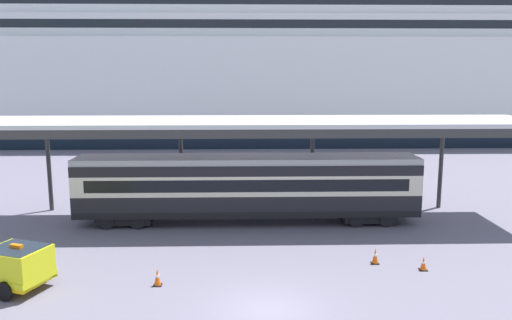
{
  "coord_description": "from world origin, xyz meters",
  "views": [
    {
      "loc": [
        -0.91,
        -18.65,
        9.18
      ],
      "look_at": [
        -0.18,
        8.2,
        4.5
      ],
      "focal_mm": 36.1,
      "sensor_mm": 36.0,
      "label": 1
    }
  ],
  "objects": [
    {
      "name": "platform_canopy",
      "position": [
        -0.6,
        12.13,
        6.02
      ],
      "size": [
        34.74,
        6.19,
        6.27
      ],
      "color": "silver",
      "rests_on": "ground"
    },
    {
      "name": "ground_plane",
      "position": [
        0.0,
        0.0,
        0.0
      ],
      "size": [
        400.0,
        400.0,
        0.0
      ],
      "primitive_type": "plane",
      "color": "slate"
    },
    {
      "name": "service_truck",
      "position": [
        -11.24,
        2.48,
        0.99
      ],
      "size": [
        5.58,
        3.72,
        2.02
      ],
      "color": "yellow",
      "rests_on": "ground"
    },
    {
      "name": "traffic_cone_mid",
      "position": [
        -4.6,
        2.46,
        0.37
      ],
      "size": [
        0.36,
        0.36,
        0.76
      ],
      "color": "black",
      "rests_on": "ground"
    },
    {
      "name": "traffic_cone_near",
      "position": [
        5.47,
        4.75,
        0.38
      ],
      "size": [
        0.36,
        0.36,
        0.77
      ],
      "color": "black",
      "rests_on": "ground"
    },
    {
      "name": "cruise_ship",
      "position": [
        -10.18,
        55.52,
        14.09
      ],
      "size": [
        166.4,
        27.94,
        40.54
      ],
      "color": "black",
      "rests_on": "ground"
    },
    {
      "name": "train_carriage",
      "position": [
        -0.6,
        11.71,
        2.3
      ],
      "size": [
        20.45,
        2.81,
        4.11
      ],
      "color": "black",
      "rests_on": "ground"
    },
    {
      "name": "traffic_cone_far",
      "position": [
        7.51,
        3.87,
        0.32
      ],
      "size": [
        0.36,
        0.36,
        0.65
      ],
      "color": "black",
      "rests_on": "ground"
    }
  ]
}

